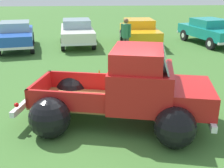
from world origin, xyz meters
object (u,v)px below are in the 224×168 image
Objects in this scene: spectator_0 at (126,35)px; lane_cone_0 at (99,78)px; vintage_pickup_truck at (130,94)px; show_car_3 at (210,30)px; show_car_1 at (77,31)px; show_car_2 at (139,31)px; show_car_0 at (16,34)px.

spectator_0 reaches higher than lane_cone_0.
show_car_3 is at bearing 71.02° from vintage_pickup_truck.
show_car_1 is at bearing -105.16° from show_car_3.
show_car_1 is 6.98× the size of lane_cone_0.
vintage_pickup_truck is at bearing -152.25° from spectator_0.
show_car_2 is at bearing 11.25° from spectator_0.
show_car_3 is at bearing 82.98° from show_car_1.
show_car_0 is (-4.87, 8.93, 0.02)m from vintage_pickup_truck.
lane_cone_0 is at bearing -57.17° from show_car_3.
show_car_3 is at bearing 82.06° from show_car_0.
vintage_pickup_truck is 11.13m from show_car_3.
show_car_0 is at bearing 132.20° from vintage_pickup_truck.
show_car_2 is 0.94× the size of show_car_3.
lane_cone_0 is (4.21, -6.32, -0.47)m from show_car_0.
show_car_2 is 7.39m from lane_cone_0.
vintage_pickup_truck is 10.17m from show_car_0.
show_car_3 is at bearing 45.50° from lane_cone_0.
vintage_pickup_truck is 9.85m from show_car_1.
vintage_pickup_truck reaches higher than show_car_3.
vintage_pickup_truck is 1.17× the size of show_car_2.
spectator_0 reaches higher than show_car_1.
vintage_pickup_truck reaches higher than show_car_2.
spectator_0 is (2.44, -2.76, 0.24)m from show_car_1.
vintage_pickup_truck is 1.10× the size of show_car_3.
vintage_pickup_truck reaches higher than show_car_0.
show_car_0 and show_car_3 have the same top height.
show_car_2 is (3.54, -0.18, 0.00)m from show_car_1.
show_car_0 is 7.00× the size of lane_cone_0.
show_car_3 is (4.11, -0.15, -0.00)m from show_car_2.
show_car_1 is at bearing 113.28° from vintage_pickup_truck.
spectator_0 is at bearing 71.55° from lane_cone_0.
vintage_pickup_truck is 1.12× the size of show_car_0.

